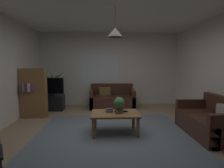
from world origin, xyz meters
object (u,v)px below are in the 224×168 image
object	(u,v)px
tv_stand	(50,103)
remote_on_table_1	(125,111)
tv	(49,86)
pendant_lamp	(115,32)
couch_right_side	(210,122)
coffee_table	(115,116)
book_on_table_2	(110,109)
book_on_table_0	(109,111)
potted_plant_on_table	(119,105)
potted_palm_corner	(53,91)
couch_under_window	(112,100)
remote_on_table_0	(121,111)
bookshelf_corner	(33,93)
book_on_table_1	(109,110)

from	to	relation	value
tv_stand	remote_on_table_1	bearing A→B (deg)	-40.66
tv	pendant_lamp	xyz separation A→B (m)	(2.05, -2.03, 1.36)
couch_right_side	coffee_table	size ratio (longest dim) A/B	1.39
book_on_table_2	remote_on_table_1	bearing A→B (deg)	1.61
coffee_table	book_on_table_0	size ratio (longest dim) A/B	6.93
book_on_table_2	tv	distance (m)	2.75
potted_plant_on_table	tv_stand	xyz separation A→B (m)	(-2.14, 2.05, -0.39)
coffee_table	pendant_lamp	size ratio (longest dim) A/B	1.65
potted_palm_corner	couch_under_window	bearing A→B (deg)	-5.36
couch_under_window	remote_on_table_0	world-z (taller)	couch_under_window
coffee_table	tv_stand	xyz separation A→B (m)	(-2.05, 2.05, -0.13)
book_on_table_2	potted_plant_on_table	bearing A→B (deg)	-22.94
tv	potted_palm_corner	distance (m)	0.55
potted_palm_corner	book_on_table_0	bearing A→B (deg)	-51.13
couch_right_side	potted_plant_on_table	size ratio (longest dim) A/B	4.11
bookshelf_corner	couch_right_side	bearing A→B (deg)	-18.28
tv	coffee_table	bearing A→B (deg)	-44.65
couch_under_window	potted_plant_on_table	world-z (taller)	couch_under_window
couch_right_side	pendant_lamp	bearing A→B (deg)	-95.05
book_on_table_1	remote_on_table_0	distance (m)	0.28
coffee_table	tv	xyz separation A→B (m)	(-2.05, 2.03, 0.42)
potted_palm_corner	tv_stand	bearing A→B (deg)	-85.81
couch_under_window	book_on_table_0	distance (m)	2.25
potted_plant_on_table	bookshelf_corner	size ratio (longest dim) A/B	0.25
pendant_lamp	remote_on_table_0	bearing A→B (deg)	34.26
remote_on_table_0	potted_palm_corner	xyz separation A→B (m)	(-2.24, 2.42, 0.10)
potted_plant_on_table	book_on_table_1	bearing A→B (deg)	160.62
book_on_table_0	pendant_lamp	world-z (taller)	pendant_lamp
tv	potted_palm_corner	size ratio (longest dim) A/B	0.71
book_on_table_1	potted_plant_on_table	bearing A→B (deg)	-19.38
book_on_table_1	couch_under_window	bearing A→B (deg)	85.88
remote_on_table_0	bookshelf_corner	size ratio (longest dim) A/B	0.11
book_on_table_1	book_on_table_2	bearing A→B (deg)	49.75
book_on_table_2	book_on_table_0	bearing A→B (deg)	169.64
book_on_table_2	tv_stand	distance (m)	2.77
bookshelf_corner	coffee_table	bearing A→B (deg)	-28.76
book_on_table_0	remote_on_table_0	size ratio (longest dim) A/B	0.92
book_on_table_1	remote_on_table_1	size ratio (longest dim) A/B	0.99
couch_under_window	bookshelf_corner	bearing A→B (deg)	-154.31
couch_under_window	book_on_table_0	bearing A→B (deg)	-94.13
book_on_table_2	remote_on_table_0	xyz separation A→B (m)	(0.27, 0.02, -0.05)
coffee_table	pendant_lamp	distance (m)	1.78
couch_right_side	book_on_table_0	world-z (taller)	couch_right_side
coffee_table	book_on_table_0	xyz separation A→B (m)	(-0.13, 0.09, 0.08)
couch_right_side	remote_on_table_1	world-z (taller)	couch_right_side
couch_right_side	coffee_table	bearing A→B (deg)	-95.05
coffee_table	remote_on_table_0	bearing A→B (deg)	34.26
couch_under_window	book_on_table_2	xyz separation A→B (m)	(-0.15, -2.23, 0.24)
book_on_table_2	tv_stand	xyz separation A→B (m)	(-1.93, 1.96, -0.27)
book_on_table_0	tv_stand	world-z (taller)	tv_stand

